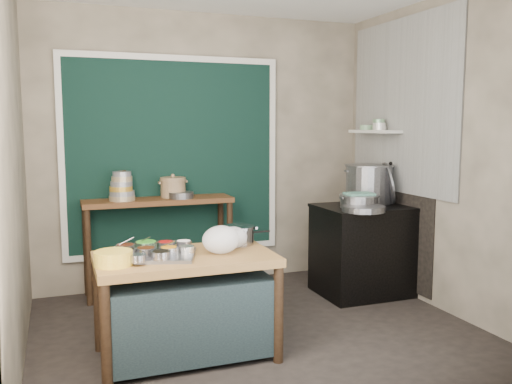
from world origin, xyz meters
name	(u,v)px	position (x,y,z in m)	size (l,w,h in m)	color
floor	(256,331)	(0.00, 0.00, -0.01)	(3.50, 3.00, 0.02)	#2A2420
back_wall	(206,151)	(0.00, 1.51, 1.40)	(3.50, 0.02, 2.80)	gray
left_wall	(12,165)	(-1.76, 0.00, 1.40)	(0.02, 3.00, 2.80)	gray
right_wall	(439,155)	(1.76, 0.00, 1.40)	(0.02, 3.00, 2.80)	gray
curtain_panel	(174,156)	(-0.35, 1.47, 1.35)	(2.10, 0.02, 1.90)	black
curtain_frame	(174,156)	(-0.35, 1.46, 1.35)	(2.22, 0.03, 2.02)	beige
tile_panel	(402,106)	(1.74, 0.55, 1.85)	(0.02, 1.70, 1.70)	#B2B2AA
soot_patch	(393,220)	(1.74, 0.65, 0.70)	(0.01, 1.30, 1.30)	black
wall_shelf	(375,131)	(1.63, 0.85, 1.60)	(0.22, 0.70, 0.03)	beige
prep_table	(186,306)	(-0.65, -0.30, 0.38)	(1.25, 0.72, 0.75)	brown
back_counter	(159,246)	(-0.55, 1.28, 0.47)	(1.45, 0.40, 0.95)	#553518
stove_block	(364,251)	(1.35, 0.55, 0.42)	(0.90, 0.68, 0.85)	black
stove_top	(365,207)	(1.35, 0.55, 0.86)	(0.92, 0.69, 0.03)	black
condiment_tray	(154,256)	(-0.87, -0.29, 0.76)	(0.55, 0.40, 0.02)	gray
condiment_bowls	(151,250)	(-0.89, -0.28, 0.80)	(0.57, 0.44, 0.06)	gray
yellow_basin	(113,258)	(-1.16, -0.42, 0.80)	(0.25, 0.25, 0.10)	yellow
saucepan	(238,235)	(-0.19, -0.10, 0.82)	(0.26, 0.26, 0.14)	gray
plastic_bag_a	(221,240)	(-0.40, -0.34, 0.85)	(0.27, 0.23, 0.20)	white
plastic_bag_b	(233,237)	(-0.26, -0.21, 0.83)	(0.22, 0.18, 0.16)	white
bowl_stack	(122,188)	(-0.90, 1.25, 1.07)	(0.25, 0.25, 0.28)	tan
utensil_cup	(122,196)	(-0.90, 1.23, 1.00)	(0.15, 0.15, 0.09)	gray
ceramic_crock	(173,188)	(-0.39, 1.32, 1.04)	(0.27, 0.27, 0.18)	#90734E
wide_bowl	(181,195)	(-0.34, 1.22, 0.98)	(0.25, 0.25, 0.06)	gray
stock_pot	(369,184)	(1.48, 0.71, 1.07)	(0.50, 0.50, 0.39)	gray
pot_lid	(388,183)	(1.63, 0.58, 1.09)	(0.43, 0.43, 0.02)	gray
steamer	(359,201)	(1.22, 0.46, 0.94)	(0.39, 0.39, 0.13)	gray
green_cloth	(359,194)	(1.22, 0.46, 1.02)	(0.26, 0.20, 0.02)	#4C8469
shallow_pan	(364,209)	(1.14, 0.25, 0.91)	(0.40, 0.40, 0.05)	gray
shelf_bowl_stack	(379,125)	(1.63, 0.78, 1.67)	(0.14, 0.14, 0.11)	silver
shelf_bowl_green	(367,128)	(1.63, 1.01, 1.64)	(0.14, 0.14, 0.05)	gray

